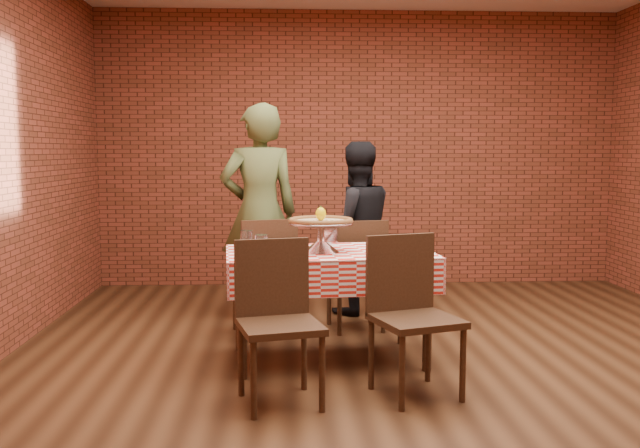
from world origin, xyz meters
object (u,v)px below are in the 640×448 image
(diner_black, at_px, (356,228))
(water_glass_left, at_px, (261,245))
(condiment_caddy, at_px, (332,236))
(chair_near_right, at_px, (416,318))
(diner_olive, at_px, (259,212))
(table, at_px, (329,306))
(chair_near_left, at_px, (280,324))
(chair_far_left, at_px, (263,276))
(chair_far_right, at_px, (356,274))
(pizza_stand, at_px, (321,237))
(pizza, at_px, (321,222))
(water_glass_right, at_px, (247,240))

(diner_black, bearing_deg, water_glass_left, 50.45)
(condiment_caddy, xyz_separation_m, chair_near_right, (0.42, -1.05, -0.36))
(water_glass_left, bearing_deg, diner_olive, 92.39)
(table, bearing_deg, chair_near_left, -111.71)
(chair_near_left, relative_size, chair_far_left, 1.00)
(chair_far_right, xyz_separation_m, diner_olive, (-0.78, 0.41, 0.47))
(pizza_stand, height_order, chair_near_left, pizza_stand)
(diner_olive, bearing_deg, pizza_stand, 97.02)
(pizza, bearing_deg, table, 34.03)
(table, xyz_separation_m, pizza, (-0.06, -0.04, 0.59))
(pizza_stand, bearing_deg, condiment_caddy, 74.42)
(table, height_order, chair_far_right, chair_far_right)
(condiment_caddy, height_order, chair_near_left, chair_near_left)
(table, bearing_deg, condiment_caddy, 82.30)
(pizza_stand, relative_size, water_glass_left, 3.34)
(water_glass_right, distance_m, chair_far_right, 1.19)
(water_glass_left, distance_m, chair_far_left, 0.97)
(pizza_stand, relative_size, condiment_caddy, 3.37)
(diner_olive, relative_size, diner_black, 1.21)
(chair_near_left, distance_m, chair_far_left, 1.57)
(table, relative_size, chair_far_left, 1.48)
(condiment_caddy, xyz_separation_m, diner_black, (0.28, 1.08, -0.07))
(water_glass_right, bearing_deg, chair_near_left, -75.71)
(chair_far_left, distance_m, chair_far_right, 0.75)
(chair_far_right, height_order, diner_black, diner_black)
(table, xyz_separation_m, pizza_stand, (-0.06, -0.04, 0.48))
(diner_black, bearing_deg, water_glass_right, 43.06)
(pizza, xyz_separation_m, chair_far_left, (-0.41, 0.77, -0.50))
(condiment_caddy, bearing_deg, diner_black, 90.23)
(diner_black, bearing_deg, chair_near_left, 60.44)
(chair_near_right, relative_size, chair_far_left, 1.02)
(pizza, distance_m, chair_near_right, 1.00)
(pizza_stand, distance_m, water_glass_left, 0.42)
(table, relative_size, condiment_caddy, 10.29)
(chair_near_left, height_order, diner_black, diner_black)
(pizza, distance_m, water_glass_right, 0.53)
(table, relative_size, diner_olive, 0.74)
(water_glass_left, distance_m, diner_olive, 1.42)
(water_glass_left, height_order, chair_near_right, chair_near_right)
(table, xyz_separation_m, diner_olive, (-0.51, 1.25, 0.54))
(water_glass_right, bearing_deg, chair_near_right, -38.28)
(table, height_order, chair_near_left, chair_near_left)
(water_glass_left, relative_size, chair_far_left, 0.15)
(chair_near_right, bearing_deg, table, 104.09)
(water_glass_left, relative_size, diner_olive, 0.07)
(water_glass_left, xyz_separation_m, chair_far_right, (0.72, 1.01, -0.38))
(water_glass_right, bearing_deg, chair_far_left, 81.92)
(condiment_caddy, xyz_separation_m, chair_far_right, (0.23, 0.52, -0.38))
(water_glass_left, relative_size, chair_far_right, 0.15)
(table, bearing_deg, water_glass_right, 172.14)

